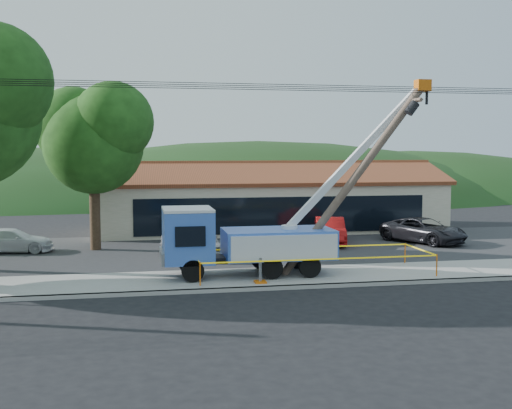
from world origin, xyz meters
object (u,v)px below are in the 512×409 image
object	(u,v)px
car_silver	(196,259)
car_dark	(423,244)
leaning_pole	(362,169)
car_white	(12,254)
car_red	(330,245)
utility_truck	(244,239)

from	to	relation	value
car_silver	car_dark	world-z (taller)	car_silver
leaning_pole	car_white	xyz separation A→B (m)	(-15.85, 8.67, -4.59)
leaning_pole	car_red	size ratio (longest dim) A/B	1.84
car_red	car_dark	bearing A→B (deg)	6.96
utility_truck	car_silver	world-z (taller)	utility_truck
leaning_pole	car_red	bearing A→B (deg)	81.34
utility_truck	car_dark	bearing A→B (deg)	32.99
utility_truck	car_white	world-z (taller)	utility_truck
utility_truck	car_red	world-z (taller)	utility_truck
utility_truck	car_white	size ratio (longest dim) A/B	2.74
utility_truck	car_white	xyz separation A→B (m)	(-10.80, 8.41, -1.70)
car_red	car_dark	distance (m)	5.43
car_white	car_silver	bearing A→B (deg)	-105.61
leaning_pole	car_silver	size ratio (longest dim) A/B	1.85
car_silver	car_white	size ratio (longest dim) A/B	1.06
car_silver	car_red	world-z (taller)	car_silver
car_silver	leaning_pole	bearing A→B (deg)	-69.02
leaning_pole	car_silver	bearing A→B (deg)	140.02
leaning_pole	car_silver	distance (m)	9.72
car_silver	utility_truck	bearing A→B (deg)	-102.91
car_silver	car_white	xyz separation A→B (m)	(-9.28, 3.17, 0.00)
utility_truck	car_red	xyz separation A→B (m)	(6.34, 8.22, -1.70)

